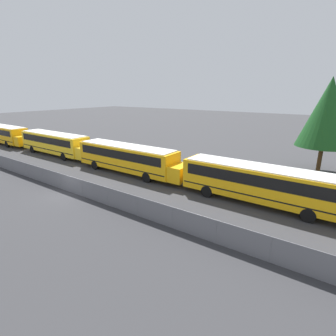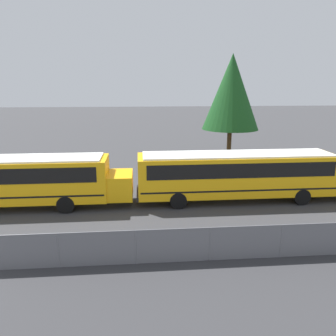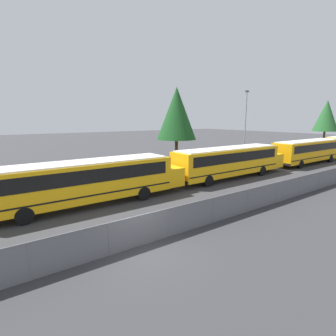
{
  "view_description": "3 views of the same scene",
  "coord_description": "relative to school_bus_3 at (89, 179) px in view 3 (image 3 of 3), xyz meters",
  "views": [
    {
      "loc": [
        19.36,
        -12.62,
        8.58
      ],
      "look_at": [
        5.5,
        6.83,
        1.57
      ],
      "focal_mm": 28.0,
      "sensor_mm": 36.0,
      "label": 1
    },
    {
      "loc": [
        7.92,
        -12.18,
        7.17
      ],
      "look_at": [
        9.6,
        6.94,
        2.28
      ],
      "focal_mm": 35.0,
      "sensor_mm": 36.0,
      "label": 2
    },
    {
      "loc": [
        -5.51,
        -9.95,
        5.84
      ],
      "look_at": [
        6.68,
        7.18,
        1.84
      ],
      "focal_mm": 28.0,
      "sensor_mm": 36.0,
      "label": 3
    }
  ],
  "objects": [
    {
      "name": "road_strip",
      "position": [
        -0.09,
        -13.09,
        -1.82
      ],
      "size": [
        147.41,
        12.0,
        0.01
      ],
      "color": "#333335",
      "rests_on": "ground_plane"
    },
    {
      "name": "light_pole",
      "position": [
        25.47,
        7.5,
        3.4
      ],
      "size": [
        0.6,
        0.24,
        9.66
      ],
      "color": "gray",
      "rests_on": "ground_plane"
    },
    {
      "name": "ground_plane",
      "position": [
        -0.09,
        -7.09,
        -1.83
      ],
      "size": [
        200.0,
        200.0,
        0.0
      ],
      "primitive_type": "plane",
      "color": "#38383A"
    },
    {
      "name": "school_bus_5",
      "position": [
        28.93,
        -0.13,
        0.0
      ],
      "size": [
        13.91,
        2.64,
        3.05
      ],
      "color": "orange",
      "rests_on": "ground_plane"
    },
    {
      "name": "school_bus_3",
      "position": [
        0.0,
        0.0,
        0.0
      ],
      "size": [
        13.91,
        2.64,
        3.05
      ],
      "color": "#EDA80F",
      "rests_on": "ground_plane"
    },
    {
      "name": "school_bus_4",
      "position": [
        14.15,
        0.09,
        0.0
      ],
      "size": [
        13.91,
        2.64,
        3.05
      ],
      "color": "#EDA80F",
      "rests_on": "ground_plane"
    },
    {
      "name": "fence",
      "position": [
        -0.09,
        -7.09,
        -1.06
      ],
      "size": [
        113.48,
        0.07,
        1.51
      ],
      "color": "#9EA0A5",
      "rests_on": "ground_plane"
    },
    {
      "name": "tree_0",
      "position": [
        16.72,
        12.28,
        4.65
      ],
      "size": [
        5.48,
        5.48,
        10.05
      ],
      "color": "#51381E",
      "rests_on": "ground_plane"
    },
    {
      "name": "tree_1",
      "position": [
        58.04,
        11.12,
        4.56
      ],
      "size": [
        5.31,
        5.31,
        9.85
      ],
      "color": "#51381E",
      "rests_on": "ground_plane"
    }
  ]
}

